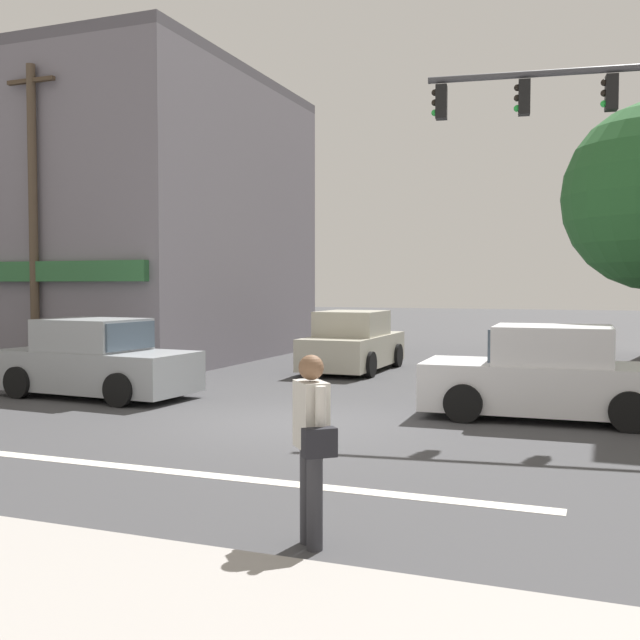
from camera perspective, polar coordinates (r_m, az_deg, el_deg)
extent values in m
plane|color=#3D3D3F|center=(12.44, -2.25, -7.81)|extent=(120.00, 120.00, 0.00)
cube|color=silver|center=(9.40, -10.90, -11.29)|extent=(9.00, 0.24, 0.01)
cube|color=slate|center=(25.19, -16.38, 6.89)|extent=(10.89, 9.96, 8.31)
cube|color=#57545B|center=(25.87, -16.52, 16.44)|extent=(10.89, 9.96, 0.30)
cylinder|color=brown|center=(20.00, -21.00, 7.03)|extent=(0.22, 0.22, 7.68)
cube|color=#473828|center=(20.56, -21.17, 16.64)|extent=(1.40, 0.12, 0.10)
cylinder|color=#47474C|center=(14.27, 18.35, 17.51)|extent=(4.77, 0.75, 0.12)
cube|color=black|center=(14.25, 21.33, 15.83)|extent=(0.23, 0.26, 0.60)
sphere|color=black|center=(14.28, 20.84, 16.55)|extent=(0.12, 0.12, 0.12)
sphere|color=black|center=(14.24, 20.83, 15.85)|extent=(0.12, 0.12, 0.12)
sphere|color=green|center=(14.20, 20.82, 15.15)|extent=(0.12, 0.12, 0.12)
cube|color=black|center=(14.14, 15.30, 16.03)|extent=(0.23, 0.26, 0.60)
sphere|color=black|center=(14.18, 14.80, 16.74)|extent=(0.12, 0.12, 0.12)
sphere|color=black|center=(14.14, 14.80, 16.03)|extent=(0.12, 0.12, 0.12)
sphere|color=green|center=(14.09, 14.79, 15.32)|extent=(0.12, 0.12, 0.12)
cube|color=black|center=(14.17, 9.24, 16.05)|extent=(0.23, 0.26, 0.60)
sphere|color=black|center=(14.22, 8.74, 16.75)|extent=(0.12, 0.12, 0.12)
sphere|color=black|center=(14.18, 8.73, 16.05)|extent=(0.12, 0.12, 0.12)
sphere|color=green|center=(14.14, 8.73, 15.34)|extent=(0.12, 0.12, 0.12)
cube|color=#999EA3|center=(15.84, -16.63, -3.68)|extent=(4.21, 1.97, 0.80)
cube|color=#999EA3|center=(15.84, -16.94, -1.07)|extent=(2.00, 1.69, 0.64)
cube|color=#475666|center=(15.21, -14.22, -1.18)|extent=(0.16, 1.44, 0.54)
cylinder|color=black|center=(15.73, -11.08, -4.47)|extent=(0.65, 0.22, 0.64)
cylinder|color=black|center=(14.40, -15.08, -5.17)|extent=(0.65, 0.22, 0.64)
cylinder|color=black|center=(17.34, -17.90, -3.88)|extent=(0.65, 0.22, 0.64)
cylinder|color=black|center=(16.14, -22.02, -4.43)|extent=(0.65, 0.22, 0.64)
cube|color=#B7B29E|center=(19.78, 2.55, -2.32)|extent=(1.71, 4.10, 0.80)
cube|color=#B7B29E|center=(19.63, 2.47, -0.25)|extent=(1.56, 1.90, 0.64)
cube|color=#475666|center=(20.55, 3.32, -0.12)|extent=(1.44, 0.06, 0.54)
cylinder|color=black|center=(21.27, 1.46, -2.56)|extent=(0.18, 0.64, 0.64)
cylinder|color=black|center=(20.76, 5.89, -2.70)|extent=(0.18, 0.64, 0.64)
cylinder|color=black|center=(18.90, -1.12, -3.22)|extent=(0.18, 0.64, 0.64)
cylinder|color=black|center=(18.33, 3.82, -3.41)|extent=(0.18, 0.64, 0.64)
cube|color=silver|center=(13.28, 16.84, -4.90)|extent=(4.16, 1.84, 0.80)
cube|color=silver|center=(13.20, 17.32, -1.81)|extent=(1.95, 1.62, 0.64)
cube|color=#475666|center=(13.27, 13.13, -1.73)|extent=(0.11, 1.44, 0.54)
cylinder|color=black|center=(12.58, 10.85, -6.26)|extent=(0.65, 0.20, 0.64)
cylinder|color=black|center=(14.25, 11.83, -5.22)|extent=(0.65, 0.20, 0.64)
cylinder|color=black|center=(12.48, 22.55, -6.49)|extent=(0.65, 0.20, 0.64)
cylinder|color=black|center=(14.16, 22.14, -5.41)|extent=(0.65, 0.20, 0.64)
cylinder|color=#333338|center=(6.73, -0.94, -13.17)|extent=(0.14, 0.14, 0.86)
cylinder|color=#333338|center=(6.56, -0.41, -13.57)|extent=(0.14, 0.14, 0.86)
cube|color=beige|center=(6.48, -0.68, -7.24)|extent=(0.40, 0.42, 0.58)
sphere|color=brown|center=(6.42, -0.68, -3.64)|extent=(0.22, 0.22, 0.22)
cylinder|color=beige|center=(6.71, -1.36, -6.91)|extent=(0.09, 0.09, 0.56)
cylinder|color=beige|center=(6.26, 0.05, -7.60)|extent=(0.09, 0.09, 0.56)
cube|color=black|center=(6.21, -0.04, -9.32)|extent=(0.29, 0.27, 0.24)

